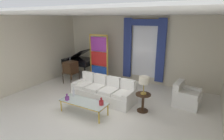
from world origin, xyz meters
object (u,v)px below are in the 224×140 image
at_px(coffee_table, 84,102).
at_px(armchair_white, 185,97).
at_px(vintage_tv, 71,67).
at_px(stained_glass_divider, 99,60).
at_px(grand_piano, 80,61).
at_px(table_lamp_brass, 144,81).
at_px(bottle_amber_squat, 101,102).
at_px(bottle_crystal_tall, 67,98).
at_px(bottle_blue_decanter, 74,93).
at_px(peacock_figurine, 100,81).
at_px(round_side_table, 143,101).
at_px(couch_white_long, 105,91).

height_order(coffee_table, armchair_white, armchair_white).
xyz_separation_m(vintage_tv, stained_glass_divider, (1.06, 0.74, 0.33)).
bearing_deg(vintage_tv, armchair_white, 1.97).
relative_size(coffee_table, vintage_tv, 1.13).
bearing_deg(grand_piano, table_lamp_brass, -25.67).
height_order(coffee_table, bottle_amber_squat, bottle_amber_squat).
bearing_deg(grand_piano, bottle_crystal_tall, -57.59).
bearing_deg(coffee_table, bottle_amber_squat, 6.78).
bearing_deg(bottle_blue_decanter, peacock_figurine, 98.04).
relative_size(round_side_table, table_lamp_brass, 1.04).
bearing_deg(bottle_blue_decanter, vintage_tv, 133.52).
xyz_separation_m(bottle_crystal_tall, armchair_white, (3.21, 2.31, -0.19)).
distance_m(couch_white_long, table_lamp_brass, 1.72).
relative_size(peacock_figurine, round_side_table, 1.01).
height_order(peacock_figurine, round_side_table, round_side_table).
relative_size(coffee_table, bottle_blue_decanter, 5.01).
relative_size(vintage_tv, peacock_figurine, 2.24).
height_order(bottle_blue_decanter, peacock_figurine, bottle_blue_decanter).
bearing_deg(bottle_blue_decanter, table_lamp_brass, 22.32).
relative_size(table_lamp_brass, grand_piano, 0.38).
bearing_deg(peacock_figurine, armchair_white, -1.35).
bearing_deg(table_lamp_brass, couch_white_long, 172.86).
xyz_separation_m(bottle_blue_decanter, round_side_table, (2.10, 0.86, -0.18)).
relative_size(stained_glass_divider, table_lamp_brass, 3.86).
distance_m(bottle_blue_decanter, armchair_white, 3.79).
bearing_deg(vintage_tv, coffee_table, -41.27).
bearing_deg(armchair_white, vintage_tv, -178.03).
bearing_deg(grand_piano, armchair_white, -9.32).
relative_size(coffee_table, bottle_crystal_tall, 7.29).
height_order(bottle_crystal_tall, stained_glass_divider, stained_glass_divider).
height_order(bottle_crystal_tall, vintage_tv, vintage_tv).
bearing_deg(table_lamp_brass, bottle_blue_decanter, -157.68).
distance_m(armchair_white, round_side_table, 1.58).
xyz_separation_m(coffee_table, grand_piano, (-2.53, 3.00, 0.43)).
xyz_separation_m(bottle_blue_decanter, table_lamp_brass, (2.10, 0.86, 0.50)).
distance_m(couch_white_long, bottle_crystal_tall, 1.50).
height_order(couch_white_long, coffee_table, couch_white_long).
relative_size(stained_glass_divider, peacock_figurine, 3.67).
xyz_separation_m(vintage_tv, round_side_table, (3.81, -0.94, -0.37)).
xyz_separation_m(couch_white_long, vintage_tv, (-2.26, 0.75, 0.42)).
bearing_deg(table_lamp_brass, bottle_crystal_tall, -150.11).
bearing_deg(round_side_table, coffee_table, -146.53).
bearing_deg(armchair_white, bottle_amber_squat, -135.15).
bearing_deg(armchair_white, stained_glass_divider, 171.65).
height_order(armchair_white, table_lamp_brass, table_lamp_brass).
xyz_separation_m(coffee_table, bottle_amber_squat, (0.60, 0.07, 0.12)).
xyz_separation_m(stained_glass_divider, peacock_figurine, (0.36, -0.49, -0.84)).
relative_size(bottle_crystal_tall, armchair_white, 0.23).
bearing_deg(table_lamp_brass, stained_glass_divider, 148.59).
relative_size(couch_white_long, grand_piano, 1.58).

